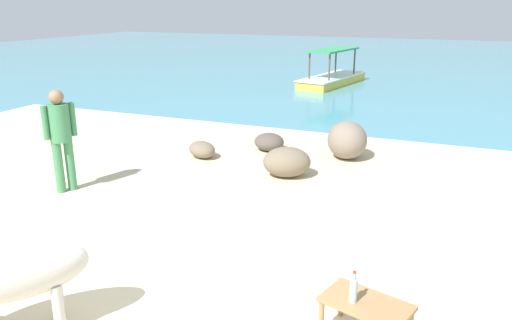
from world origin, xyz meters
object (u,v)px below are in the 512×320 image
at_px(person_standing, 61,133).
at_px(boat_yellow, 332,77).
at_px(low_bench_table, 366,308).
at_px(bottle, 353,289).
at_px(cow, 0,273).

xyz_separation_m(person_standing, boat_yellow, (1.21, 12.27, -0.70)).
xyz_separation_m(low_bench_table, person_standing, (-5.09, 1.87, 0.63)).
relative_size(bottle, boat_yellow, 0.08).
xyz_separation_m(cow, low_bench_table, (2.94, 1.19, -0.33)).
bearing_deg(cow, low_bench_table, 156.97).
relative_size(low_bench_table, bottle, 2.88).
height_order(bottle, person_standing, person_standing).
bearing_deg(person_standing, cow, -26.00).
height_order(low_bench_table, person_standing, person_standing).
distance_m(low_bench_table, bottle, 0.22).
xyz_separation_m(cow, boat_yellow, (-0.94, 15.34, -0.40)).
xyz_separation_m(bottle, person_standing, (-4.98, 1.91, 0.45)).
relative_size(cow, low_bench_table, 1.73).
bearing_deg(boat_yellow, person_standing, 5.65).
relative_size(bottle, person_standing, 0.18).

